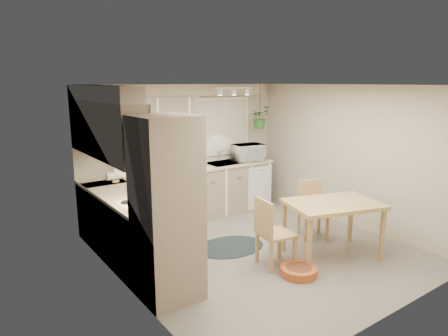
{
  "coord_description": "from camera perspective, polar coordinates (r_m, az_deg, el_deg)",
  "views": [
    {
      "loc": [
        -3.62,
        -4.2,
        2.45
      ],
      "look_at": [
        -0.23,
        0.55,
        1.18
      ],
      "focal_mm": 32.0,
      "sensor_mm": 36.0,
      "label": 1
    }
  ],
  "objects": [
    {
      "name": "knife_block",
      "position": [
        6.97,
        -7.66,
        0.63
      ],
      "size": [
        0.12,
        0.12,
        0.23
      ],
      "primitive_type": "cube",
      "rotation": [
        0.0,
        0.0,
        -0.17
      ],
      "color": "tan",
      "rests_on": "counter_back"
    },
    {
      "name": "sink",
      "position": [
        7.55,
        0.22,
        0.45
      ],
      "size": [
        0.7,
        0.48,
        0.1
      ],
      "primitive_type": "cube",
      "color": "#A5A8AD",
      "rests_on": "counter_back"
    },
    {
      "name": "chair_left",
      "position": [
        5.46,
        7.45,
        -9.04
      ],
      "size": [
        0.51,
        0.51,
        0.95
      ],
      "primitive_type": "cube",
      "rotation": [
        0.0,
        0.0,
        -1.74
      ],
      "color": "tan",
      "rests_on": "floor"
    },
    {
      "name": "cooktop",
      "position": [
        5.12,
        -11.71,
        -5.07
      ],
      "size": [
        0.52,
        0.58,
        0.02
      ],
      "primitive_type": "cube",
      "color": "silver",
      "rests_on": "counter_left"
    },
    {
      "name": "dishwasher_front",
      "position": [
        7.79,
        5.15,
        -2.83
      ],
      "size": [
        0.58,
        0.02,
        0.83
      ],
      "primitive_type": "cube",
      "color": "silver",
      "rests_on": "base_cab_back"
    },
    {
      "name": "wall_back",
      "position": [
        7.37,
        -5.57,
        2.47
      ],
      "size": [
        4.0,
        0.04,
        2.4
      ],
      "primitive_type": "cube",
      "color": "#AFA491",
      "rests_on": "floor"
    },
    {
      "name": "wall_oven_face",
      "position": [
        4.66,
        -4.68,
        -5.26
      ],
      "size": [
        0.02,
        0.56,
        0.58
      ],
      "primitive_type": "cube",
      "color": "silver",
      "rests_on": "oven_stack"
    },
    {
      "name": "wall_clock",
      "position": [
        7.32,
        -4.58,
        10.14
      ],
      "size": [
        0.3,
        0.03,
        0.3
      ],
      "primitive_type": "cylinder",
      "rotation": [
        1.57,
        0.0,
        0.0
      ],
      "color": "#ECC853",
      "rests_on": "wall_back"
    },
    {
      "name": "chair_back",
      "position": [
        6.51,
        12.64,
        -5.89
      ],
      "size": [
        0.57,
        0.57,
        0.91
      ],
      "primitive_type": "cube",
      "rotation": [
        0.0,
        0.0,
        2.66
      ],
      "color": "tan",
      "rests_on": "floor"
    },
    {
      "name": "oven_stack",
      "position": [
        4.51,
        -8.19,
        -5.94
      ],
      "size": [
        0.65,
        0.65,
        2.1
      ],
      "primitive_type": "cube",
      "color": "gray",
      "rests_on": "floor"
    },
    {
      "name": "window_blinds",
      "position": [
        7.66,
        -0.96,
        5.92
      ],
      "size": [
        1.4,
        0.02,
        1.0
      ],
      "primitive_type": "cube",
      "color": "beige",
      "rests_on": "wall_back"
    },
    {
      "name": "soffit_left",
      "position": [
        5.49,
        -17.01,
        10.2
      ],
      "size": [
        0.3,
        2.0,
        0.2
      ],
      "primitive_type": "cube",
      "color": "#AFA491",
      "rests_on": "wall_left"
    },
    {
      "name": "wall_left",
      "position": [
        4.67,
        -13.93,
        -3.62
      ],
      "size": [
        0.04,
        4.2,
        2.4
      ],
      "primitive_type": "cube",
      "color": "#AFA491",
      "rests_on": "floor"
    },
    {
      "name": "upper_cab_left",
      "position": [
        5.53,
        -16.46,
        5.3
      ],
      "size": [
        0.35,
        2.0,
        0.75
      ],
      "primitive_type": "cube",
      "color": "gray",
      "rests_on": "wall_left"
    },
    {
      "name": "floor",
      "position": [
        6.06,
        4.89,
        -11.61
      ],
      "size": [
        4.2,
        4.2,
        0.0
      ],
      "primitive_type": "plane",
      "color": "slate",
      "rests_on": "ground"
    },
    {
      "name": "pet_bed",
      "position": [
        5.4,
        10.59,
        -14.27
      ],
      "size": [
        0.63,
        0.63,
        0.11
      ],
      "primitive_type": "cylinder",
      "rotation": [
        0.0,
        0.0,
        0.4
      ],
      "color": "#C45827",
      "rests_on": "floor"
    },
    {
      "name": "braided_rug",
      "position": [
        6.14,
        0.93,
        -11.17
      ],
      "size": [
        1.13,
        0.89,
        0.01
      ],
      "primitive_type": "ellipsoid",
      "rotation": [
        0.0,
        0.0,
        -0.09
      ],
      "color": "black",
      "rests_on": "floor"
    },
    {
      "name": "counter_left",
      "position": [
        5.64,
        -14.18,
        -3.85
      ],
      "size": [
        0.64,
        1.89,
        0.04
      ],
      "primitive_type": "cube",
      "color": "beige",
      "rests_on": "base_cab_left"
    },
    {
      "name": "soffit_back",
      "position": [
        7.03,
        -6.57,
        10.99
      ],
      "size": [
        3.6,
        0.3,
        0.2
      ],
      "primitive_type": "cube",
      "color": "#AFA491",
      "rests_on": "wall_back"
    },
    {
      "name": "range_hood",
      "position": [
        5.0,
        -12.14,
        -0.12
      ],
      "size": [
        0.4,
        0.6,
        0.14
      ],
      "primitive_type": "cube",
      "color": "silver",
      "rests_on": "upper_cab_left"
    },
    {
      "name": "hanging_plant",
      "position": [
        7.8,
        5.12,
        6.87
      ],
      "size": [
        0.49,
        0.52,
        0.34
      ],
      "primitive_type": "imported",
      "rotation": [
        0.0,
        0.0,
        0.28
      ],
      "color": "#2A5D25",
      "rests_on": "ceiling"
    },
    {
      "name": "toaster",
      "position": [
        6.84,
        -9.38,
        0.11
      ],
      "size": [
        0.31,
        0.22,
        0.17
      ],
      "primitive_type": "cube",
      "rotation": [
        0.0,
        0.0,
        -0.21
      ],
      "color": "#A5A8AD",
      "rests_on": "counter_back"
    },
    {
      "name": "wall_front",
      "position": [
        4.36,
        23.41,
        -5.41
      ],
      "size": [
        4.0,
        0.04,
        2.4
      ],
      "primitive_type": "cube",
      "color": "#AFA491",
      "rests_on": "floor"
    },
    {
      "name": "microwave",
      "position": [
        7.7,
        3.46,
        2.47
      ],
      "size": [
        0.63,
        0.41,
        0.4
      ],
      "primitive_type": "imported",
      "rotation": [
        0.0,
        0.0,
        -0.15
      ],
      "color": "silver",
      "rests_on": "counter_back"
    },
    {
      "name": "dining_table",
      "position": [
        5.93,
        15.14,
        -8.41
      ],
      "size": [
        1.46,
        1.18,
        0.79
      ],
      "primitive_type": "cube",
      "rotation": [
        0.0,
        0.0,
        -0.31
      ],
      "color": "tan",
      "rests_on": "floor"
    },
    {
      "name": "coffee_maker",
      "position": [
        6.64,
        -12.49,
        0.28
      ],
      "size": [
        0.19,
        0.23,
        0.32
      ],
      "primitive_type": "cube",
      "rotation": [
        0.0,
        0.0,
        0.04
      ],
      "color": "black",
      "rests_on": "counter_back"
    },
    {
      "name": "wall_right",
      "position": [
        7.12,
        17.44,
        1.61
      ],
      "size": [
        0.04,
        4.2,
        2.4
      ],
      "primitive_type": "cube",
      "color": "#AFA491",
      "rests_on": "floor"
    },
    {
      "name": "base_cab_left",
      "position": [
        5.78,
        -14.03,
        -8.35
      ],
      "size": [
        0.6,
        1.85,
        0.9
      ],
      "primitive_type": "cube",
      "color": "gray",
      "rests_on": "floor"
    },
    {
      "name": "upper_cab_back",
      "position": [
        6.69,
        -12.4,
        6.64
      ],
      "size": [
        2.0,
        0.35,
        0.75
      ],
      "primitive_type": "cube",
      "color": "gray",
      "rests_on": "wall_back"
    },
    {
      "name": "track_light_bar",
      "position": [
        7.19,
        1.42,
        11.33
      ],
      "size": [
        0.8,
        0.04,
        0.04
      ],
      "primitive_type": "cube",
      "color": "silver",
      "rests_on": "ceiling"
    },
    {
      "name": "ceiling",
      "position": [
        5.54,
        5.35,
        11.72
      ],
      "size": [
        4.2,
        4.2,
        0.0
      ],
      "primitive_type": "plane",
      "color": "white",
      "rests_on": "wall_back"
    },
    {
      "name": "window_frame",
      "position": [
        7.67,
        -1.0,
        5.92
      ],
      "size": [
        1.5,
        0.02,
        1.1
      ],
      "primitive_type": "cube",
      "color": "white",
      "rests_on": "wall_back"
    },
    {
      "name": "soap_bottle",
      "position": [
        7.44,
        -2.84,
        0.9
      ],
      "size": [
        0.11,
        0.19,
        0.08
      ],
      "primitive_type": "imported",
      "rotation": [
        0.0,
        0.0,
        -0.16
      ],
      "color": "silver",
      "rests_on": "counter_back"
    },
    {
      "name": "counter_back",
      "position": [
        7.06,
        -5.67,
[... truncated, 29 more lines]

